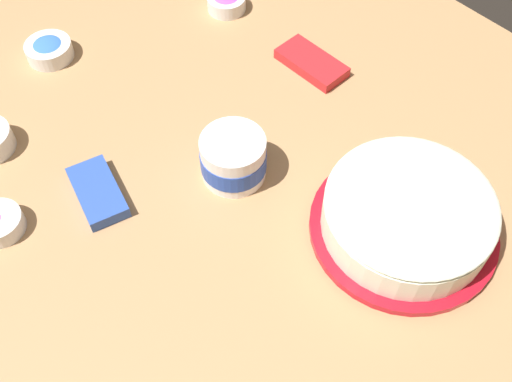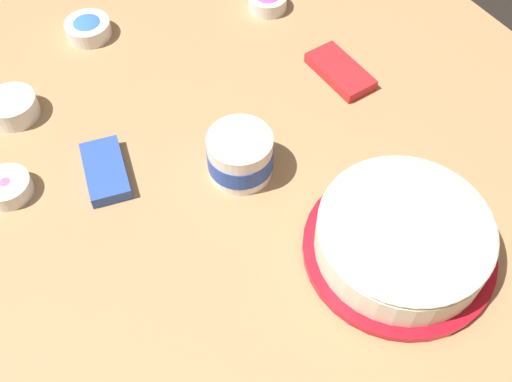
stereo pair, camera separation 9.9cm
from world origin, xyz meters
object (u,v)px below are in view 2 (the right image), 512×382
(frosted_cake, at_px, (403,237))
(candy_box_lower, at_px, (340,71))
(frosting_tub, at_px, (240,155))
(candy_box_upper, at_px, (105,171))
(sprinkle_bowl_yellow, at_px, (13,107))
(sprinkle_bowl_blue, at_px, (88,28))
(sprinkle_bowl_pink, at_px, (8,187))
(sprinkle_bowl_rainbow, at_px, (268,1))

(frosted_cake, bearing_deg, candy_box_lower, -23.45)
(frosting_tub, bearing_deg, candy_box_upper, 60.43)
(frosting_tub, relative_size, sprinkle_bowl_yellow, 1.24)
(frosting_tub, bearing_deg, frosted_cake, -154.87)
(sprinkle_bowl_blue, height_order, candy_box_lower, sprinkle_bowl_blue)
(sprinkle_bowl_blue, relative_size, sprinkle_bowl_yellow, 1.01)
(sprinkle_bowl_blue, distance_m, candy_box_upper, 0.38)
(sprinkle_bowl_yellow, bearing_deg, frosted_cake, -145.57)
(sprinkle_bowl_yellow, xyz_separation_m, candy_box_lower, (-0.24, -0.58, -0.01))
(frosting_tub, xyz_separation_m, sprinkle_bowl_pink, (0.17, 0.36, -0.03))
(sprinkle_bowl_yellow, distance_m, candy_box_lower, 0.63)
(candy_box_upper, bearing_deg, sprinkle_bowl_rainbow, -50.34)
(frosted_cake, relative_size, sprinkle_bowl_blue, 3.29)
(sprinkle_bowl_pink, bearing_deg, sprinkle_bowl_rainbow, -73.96)
(frosting_tub, bearing_deg, sprinkle_bowl_rainbow, -38.69)
(sprinkle_bowl_blue, relative_size, candy_box_upper, 0.71)
(frosted_cake, xyz_separation_m, sprinkle_bowl_yellow, (0.61, 0.42, -0.02))
(frosting_tub, bearing_deg, sprinkle_bowl_pink, 64.91)
(sprinkle_bowl_yellow, xyz_separation_m, sprinkle_bowl_rainbow, (0.02, -0.57, -0.00))
(candy_box_upper, bearing_deg, sprinkle_bowl_blue, -4.88)
(frosted_cake, xyz_separation_m, sprinkle_bowl_rainbow, (0.63, -0.15, -0.03))
(sprinkle_bowl_blue, height_order, sprinkle_bowl_rainbow, same)
(candy_box_lower, bearing_deg, frosted_cake, 154.63)
(sprinkle_bowl_blue, distance_m, sprinkle_bowl_rainbow, 0.39)
(frosting_tub, distance_m, sprinkle_bowl_pink, 0.40)
(frosted_cake, height_order, sprinkle_bowl_pink, frosted_cake)
(sprinkle_bowl_blue, height_order, candy_box_upper, sprinkle_bowl_blue)
(sprinkle_bowl_blue, relative_size, candy_box_lower, 0.65)
(sprinkle_bowl_rainbow, bearing_deg, frosted_cake, 166.19)
(sprinkle_bowl_yellow, relative_size, sprinkle_bowl_rainbow, 1.10)
(frosted_cake, height_order, sprinkle_bowl_yellow, frosted_cake)
(sprinkle_bowl_rainbow, bearing_deg, frosting_tub, 141.31)
(sprinkle_bowl_pink, relative_size, sprinkle_bowl_yellow, 0.88)
(frosting_tub, xyz_separation_m, sprinkle_bowl_rainbow, (0.35, -0.28, -0.03))
(sprinkle_bowl_blue, distance_m, candy_box_lower, 0.53)
(sprinkle_bowl_rainbow, distance_m, candy_box_upper, 0.54)
(sprinkle_bowl_blue, bearing_deg, candy_box_upper, 161.41)
(sprinkle_bowl_pink, relative_size, candy_box_upper, 0.62)
(sprinkle_bowl_blue, xyz_separation_m, sprinkle_bowl_yellow, (-0.14, 0.21, 0.00))
(frosted_cake, height_order, frosting_tub, frosted_cake)
(sprinkle_bowl_pink, height_order, sprinkle_bowl_rainbow, sprinkle_bowl_rainbow)
(candy_box_lower, xyz_separation_m, candy_box_upper, (0.02, 0.49, 0.00))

